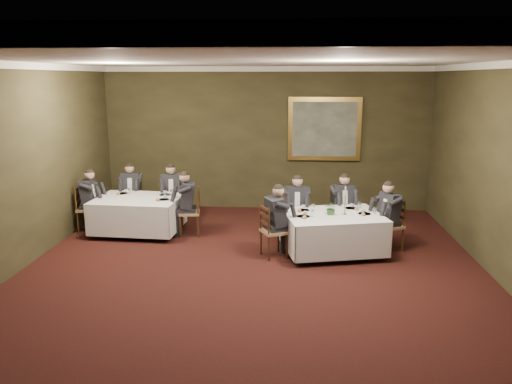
# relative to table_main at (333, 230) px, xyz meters

# --- Properties ---
(ground) EXTENTS (10.00, 10.00, 0.00)m
(ground) POSITION_rel_table_main_xyz_m (-1.42, -1.72, -0.45)
(ground) COLOR black
(ground) RESTS_ON ground
(ceiling) EXTENTS (8.00, 10.00, 0.10)m
(ceiling) POSITION_rel_table_main_xyz_m (-1.42, -1.72, 3.05)
(ceiling) COLOR silver
(ceiling) RESTS_ON back_wall
(back_wall) EXTENTS (8.00, 0.10, 3.50)m
(back_wall) POSITION_rel_table_main_xyz_m (-1.42, 3.28, 1.30)
(back_wall) COLOR #2E2817
(back_wall) RESTS_ON ground
(front_wall) EXTENTS (8.00, 0.10, 3.50)m
(front_wall) POSITION_rel_table_main_xyz_m (-1.42, -6.72, 1.30)
(front_wall) COLOR #2E2817
(front_wall) RESTS_ON ground
(crown_molding) EXTENTS (8.00, 10.00, 0.12)m
(crown_molding) POSITION_rel_table_main_xyz_m (-1.42, -1.72, 2.99)
(crown_molding) COLOR white
(crown_molding) RESTS_ON back_wall
(table_main) EXTENTS (2.05, 1.73, 0.67)m
(table_main) POSITION_rel_table_main_xyz_m (0.00, 0.00, 0.00)
(table_main) COLOR #311C0D
(table_main) RESTS_ON ground
(table_second) EXTENTS (1.85, 1.45, 0.67)m
(table_second) POSITION_rel_table_main_xyz_m (-4.02, 0.99, -0.00)
(table_second) COLOR #311C0D
(table_second) RESTS_ON ground
(chair_main_backleft) EXTENTS (0.46, 0.45, 1.00)m
(chair_main_backleft) POSITION_rel_table_main_xyz_m (-0.67, 0.79, -0.17)
(chair_main_backleft) COLOR olive
(chair_main_backleft) RESTS_ON ground
(diner_main_backleft) EXTENTS (0.44, 0.50, 1.35)m
(diner_main_backleft) POSITION_rel_table_main_xyz_m (-0.67, 0.78, 0.06)
(diner_main_backleft) COLOR black
(diner_main_backleft) RESTS_ON chair_main_backleft
(chair_main_backright) EXTENTS (0.53, 0.51, 1.00)m
(chair_main_backright) POSITION_rel_table_main_xyz_m (0.26, 1.00, -0.17)
(chair_main_backright) COLOR olive
(chair_main_backright) RESTS_ON ground
(diner_main_backright) EXTENTS (0.50, 0.56, 1.35)m
(diner_main_backright) POSITION_rel_table_main_xyz_m (0.27, 0.99, 0.06)
(diner_main_backright) COLOR black
(diner_main_backright) RESTS_ON chair_main_backright
(chair_main_endleft) EXTENTS (0.57, 0.58, 1.00)m
(chair_main_endleft) POSITION_rel_table_main_xyz_m (-1.10, -0.26, -0.17)
(chair_main_endleft) COLOR olive
(chair_main_endleft) RESTS_ON ground
(diner_main_endleft) EXTENTS (0.61, 0.57, 1.35)m
(diner_main_endleft) POSITION_rel_table_main_xyz_m (-1.09, -0.25, 0.06)
(diner_main_endleft) COLOR black
(diner_main_endleft) RESTS_ON chair_main_endleft
(chair_main_endright) EXTENTS (0.57, 0.58, 1.00)m
(chair_main_endright) POSITION_rel_table_main_xyz_m (1.10, 0.26, -0.17)
(chair_main_endright) COLOR olive
(chair_main_endright) RESTS_ON ground
(diner_main_endright) EXTENTS (0.61, 0.57, 1.35)m
(diner_main_endright) POSITION_rel_table_main_xyz_m (1.09, 0.25, 0.06)
(diner_main_endright) COLOR black
(diner_main_endright) RESTS_ON chair_main_endright
(chair_sec_backleft) EXTENTS (0.48, 0.46, 1.00)m
(chair_sec_backleft) POSITION_rel_table_main_xyz_m (-4.45, 1.93, -0.17)
(chair_sec_backleft) COLOR olive
(chair_sec_backleft) RESTS_ON ground
(diner_sec_backleft) EXTENTS (0.45, 0.52, 1.35)m
(diner_sec_backleft) POSITION_rel_table_main_xyz_m (-4.45, 1.92, 0.06)
(diner_sec_backleft) COLOR black
(diner_sec_backleft) RESTS_ON chair_sec_backleft
(chair_sec_backright) EXTENTS (0.49, 0.48, 1.00)m
(chair_sec_backright) POSITION_rel_table_main_xyz_m (-3.49, 1.88, -0.17)
(chair_sec_backright) COLOR olive
(chair_sec_backright) RESTS_ON ground
(diner_sec_backright) EXTENTS (0.46, 0.53, 1.35)m
(diner_sec_backright) POSITION_rel_table_main_xyz_m (-3.49, 1.87, 0.06)
(diner_sec_backright) COLOR black
(diner_sec_backright) RESTS_ON chair_sec_backright
(chair_sec_endright) EXTENTS (0.48, 0.49, 1.00)m
(chair_sec_endright) POSITION_rel_table_main_xyz_m (-2.89, 0.93, -0.17)
(chair_sec_endright) COLOR olive
(chair_sec_endright) RESTS_ON ground
(diner_sec_endright) EXTENTS (0.53, 0.46, 1.35)m
(diner_sec_endright) POSITION_rel_table_main_xyz_m (-2.91, 0.93, 0.06)
(diner_sec_endright) COLOR black
(diner_sec_endright) RESTS_ON chair_sec_endright
(chair_sec_endleft) EXTENTS (0.46, 0.48, 1.00)m
(chair_sec_endleft) POSITION_rel_table_main_xyz_m (-5.14, 1.05, -0.17)
(chair_sec_endleft) COLOR olive
(chair_sec_endleft) RESTS_ON ground
(diner_sec_endleft) EXTENTS (0.52, 0.45, 1.35)m
(diner_sec_endleft) POSITION_rel_table_main_xyz_m (-5.13, 1.05, 0.06)
(diner_sec_endleft) COLOR black
(diner_sec_endleft) RESTS_ON chair_sec_endleft
(centerpiece) EXTENTS (0.29, 0.26, 0.28)m
(centerpiece) POSITION_rel_table_main_xyz_m (-0.04, -0.03, 0.45)
(centerpiece) COLOR #2D5926
(centerpiece) RESTS_ON table_main
(candlestick) EXTENTS (0.08, 0.08, 0.55)m
(candlestick) POSITION_rel_table_main_xyz_m (0.21, -0.00, 0.52)
(candlestick) COLOR #AA8234
(candlestick) RESTS_ON table_main
(place_setting_table_main) EXTENTS (0.33, 0.31, 0.14)m
(place_setting_table_main) POSITION_rel_table_main_xyz_m (-0.50, 0.29, 0.35)
(place_setting_table_main) COLOR white
(place_setting_table_main) RESTS_ON table_main
(place_setting_table_second) EXTENTS (0.33, 0.31, 0.14)m
(place_setting_table_second) POSITION_rel_table_main_xyz_m (-4.42, 1.42, 0.35)
(place_setting_table_second) COLOR white
(place_setting_table_second) RESTS_ON table_second
(painting) EXTENTS (1.77, 0.09, 1.53)m
(painting) POSITION_rel_table_main_xyz_m (0.00, 3.21, 1.57)
(painting) COLOR gold
(painting) RESTS_ON back_wall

